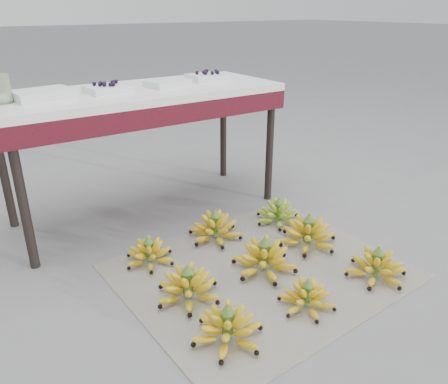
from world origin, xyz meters
TOP-DOWN VIEW (x-y plane):
  - ground at (0.00, 0.00)m, footprint 60.00×60.00m
  - newspaper_mat at (0.01, 0.07)m, footprint 1.29×1.10m
  - bunch_front_left at (-0.38, -0.23)m, footprint 0.34×0.34m
  - bunch_front_center at (-0.00, -0.26)m, footprint 0.25×0.25m
  - bunch_front_right at (0.42, -0.27)m, footprint 0.31×0.31m
  - bunch_mid_left at (-0.38, 0.07)m, footprint 0.36×0.36m
  - bunch_mid_center at (0.03, 0.06)m, footprint 0.38×0.38m
  - bunch_mid_right at (0.37, 0.12)m, footprint 0.38×0.38m
  - bunch_back_left at (-0.39, 0.43)m, footprint 0.27×0.27m
  - bunch_back_center at (0.01, 0.45)m, footprint 0.33×0.33m
  - bunch_back_right at (0.41, 0.40)m, footprint 0.31×0.31m
  - vendor_table at (-0.14, 0.97)m, footprint 1.55×0.62m
  - tray_far_left at (-0.65, 0.97)m, footprint 0.30×0.23m
  - tray_left at (-0.32, 0.95)m, footprint 0.24×0.19m
  - tray_right at (0.02, 0.95)m, footprint 0.25×0.20m
  - tray_far_right at (0.32, 1.01)m, footprint 0.24×0.18m

SIDE VIEW (x-z plane):
  - ground at x=0.00m, z-range 0.00..0.00m
  - newspaper_mat at x=0.01m, z-range 0.00..0.01m
  - bunch_front_center at x=0.00m, z-range -0.02..0.13m
  - bunch_back_left at x=-0.39m, z-range -0.02..0.13m
  - bunch_back_right at x=0.41m, z-range -0.02..0.14m
  - bunch_front_right at x=0.42m, z-range -0.02..0.15m
  - bunch_front_left at x=-0.38m, z-range -0.02..0.15m
  - bunch_mid_left at x=-0.38m, z-range -0.02..0.15m
  - bunch_back_center at x=0.01m, z-range -0.02..0.15m
  - bunch_mid_center at x=0.03m, z-range -0.02..0.16m
  - bunch_mid_right at x=0.37m, z-range -0.02..0.16m
  - vendor_table at x=-0.14m, z-range 0.29..1.03m
  - tray_right at x=0.02m, z-range 0.74..0.78m
  - tray_left at x=-0.32m, z-range 0.74..0.79m
  - tray_far_right at x=0.32m, z-range 0.74..0.80m
  - tray_far_left at x=-0.65m, z-range 0.74..0.79m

